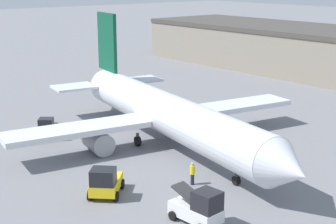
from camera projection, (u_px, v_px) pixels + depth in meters
ground_plane at (168, 146)px, 47.22m from camera, size 400.00×400.00×0.00m
airplane at (163, 112)px, 47.24m from camera, size 35.86×29.16×11.24m
ground_crew_worker at (192, 173)px, 38.29m from camera, size 0.39×0.39×1.76m
baggage_tug at (105, 182)px, 36.32m from camera, size 3.60×3.60×2.25m
belt_loader_truck at (199, 208)px, 32.17m from camera, size 3.54×2.13×2.41m
pushback_tug at (48, 128)px, 49.23m from camera, size 3.25×3.06×2.13m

